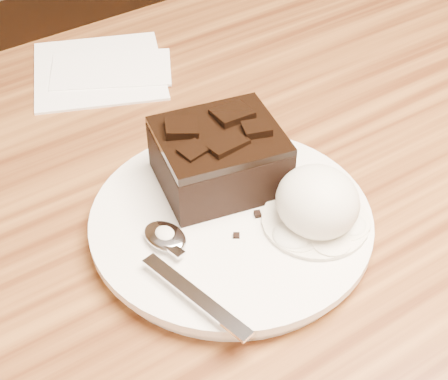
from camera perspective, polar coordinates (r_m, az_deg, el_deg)
plate at (r=0.58m, az=0.56°, el=-2.80°), size 0.23×0.23×0.02m
brownie at (r=0.59m, az=-0.38°, el=2.36°), size 0.11×0.10×0.05m
ice_cream_scoop at (r=0.56m, az=7.48°, el=-0.94°), size 0.06×0.07×0.05m
melt_puddle at (r=0.57m, az=7.29°, el=-2.50°), size 0.09×0.09×0.00m
spoon at (r=0.55m, az=-4.72°, el=-3.83°), size 0.06×0.16×0.01m
napkin at (r=0.79m, az=-9.98°, el=9.48°), size 0.18×0.18×0.01m
crumb_a at (r=0.57m, az=2.69°, el=-1.94°), size 0.01×0.01×0.00m
crumb_b at (r=0.56m, az=1.00°, el=-3.66°), size 0.01×0.01×0.00m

